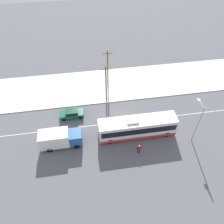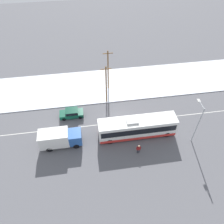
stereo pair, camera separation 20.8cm
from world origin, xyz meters
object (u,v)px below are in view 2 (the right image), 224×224
at_px(sedan_car, 72,113).
at_px(city_bus, 137,127).
at_px(streetlamp, 198,120).
at_px(utility_pole_roadside, 106,85).
at_px(pedestrian_at_stop, 139,148).
at_px(box_truck, 59,138).
at_px(utility_pole_snowlot, 108,70).

bearing_deg(sedan_car, city_bus, 151.21).
height_order(streetlamp, utility_pole_roadside, utility_pole_roadside).
bearing_deg(pedestrian_at_stop, streetlamp, 8.92).
distance_m(sedan_car, utility_pole_roadside, 7.69).
height_order(city_bus, streetlamp, streetlamp).
bearing_deg(streetlamp, pedestrian_at_stop, -171.08).
distance_m(box_truck, sedan_car, 6.10).
xyz_separation_m(city_bus, box_truck, (-11.93, -0.21, -0.11)).
bearing_deg(utility_pole_snowlot, box_truck, -126.12).
relative_size(city_bus, pedestrian_at_stop, 6.67).
bearing_deg(utility_pole_snowlot, utility_pole_roadside, -102.46).
bearing_deg(box_truck, utility_pole_roadside, 46.21).
xyz_separation_m(box_truck, utility_pole_roadside, (8.22, 8.57, 2.43)).
relative_size(pedestrian_at_stop, utility_pole_roadside, 0.23).
relative_size(box_truck, streetlamp, 0.88).
bearing_deg(sedan_car, utility_pole_roadside, -156.35).
bearing_deg(box_truck, city_bus, 1.03).
bearing_deg(pedestrian_at_stop, utility_pole_roadside, 105.03).
relative_size(streetlamp, utility_pole_roadside, 0.92).
bearing_deg(streetlamp, utility_pole_roadside, 138.83).
bearing_deg(utility_pole_roadside, box_truck, -133.79).
distance_m(box_truck, pedestrian_at_stop, 11.86).
xyz_separation_m(utility_pole_roadside, utility_pole_snowlot, (0.85, 3.85, 0.27)).
bearing_deg(utility_pole_snowlot, streetlamp, -52.19).
bearing_deg(pedestrian_at_stop, city_bus, 81.18).
relative_size(sedan_car, pedestrian_at_stop, 2.22).
distance_m(streetlamp, utility_pole_snowlot, 18.10).
bearing_deg(box_truck, utility_pole_snowlot, 53.88).
bearing_deg(pedestrian_at_stop, sedan_car, 136.71).
bearing_deg(sedan_car, streetlamp, 157.38).
height_order(box_truck, utility_pole_roadside, utility_pole_roadside).
height_order(city_bus, pedestrian_at_stop, city_bus).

